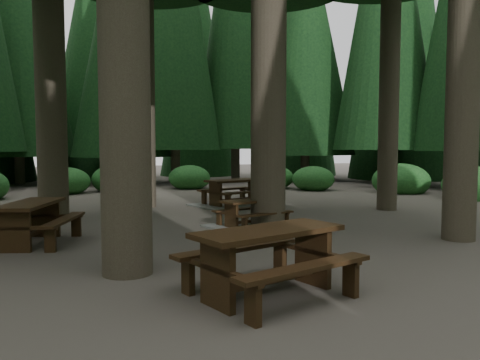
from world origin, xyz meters
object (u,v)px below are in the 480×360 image
object	(u,v)px
picnic_table_a	(252,218)
picnic_table_c	(236,196)
picnic_table_e	(269,251)
picnic_table_b	(31,216)

from	to	relation	value
picnic_table_a	picnic_table_c	distance (m)	4.20
picnic_table_c	picnic_table_e	distance (m)	9.42
picnic_table_e	picnic_table_a	bearing A→B (deg)	53.47
picnic_table_b	picnic_table_c	world-z (taller)	picnic_table_c
picnic_table_e	picnic_table_b	bearing A→B (deg)	107.03
picnic_table_a	picnic_table_c	world-z (taller)	picnic_table_c
picnic_table_c	picnic_table_e	world-z (taller)	picnic_table_e
picnic_table_b	picnic_table_e	xyz separation A→B (m)	(3.27, -4.53, 0.03)
picnic_table_a	picnic_table_e	distance (m)	5.23
picnic_table_e	picnic_table_c	bearing A→B (deg)	55.80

